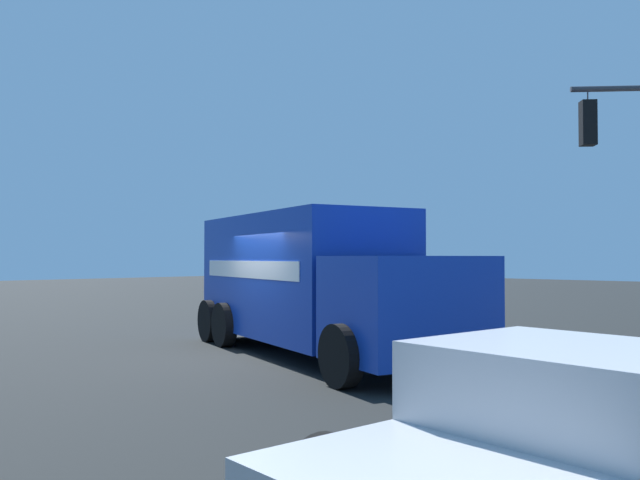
# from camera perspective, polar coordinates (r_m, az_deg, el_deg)

# --- Properties ---
(ground_plane) EXTENTS (100.00, 100.00, 0.00)m
(ground_plane) POSITION_cam_1_polar(r_m,az_deg,el_deg) (13.57, -5.46, -10.10)
(ground_plane) COLOR black
(delivery_truck) EXTENTS (8.30, 4.84, 2.94)m
(delivery_truck) POSITION_cam_1_polar(r_m,az_deg,el_deg) (13.72, -0.54, -3.61)
(delivery_truck) COLOR #1438AD
(delivery_truck) RESTS_ON ground
(pickup_silver) EXTENTS (2.62, 5.35, 1.38)m
(pickup_silver) POSITION_cam_1_polar(r_m,az_deg,el_deg) (5.54, 21.76, -14.94)
(pickup_silver) COLOR #B7BABF
(pickup_silver) RESTS_ON ground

